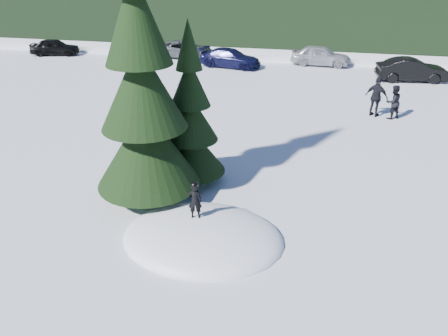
% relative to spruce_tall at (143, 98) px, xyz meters
% --- Properties ---
extents(ground, '(200.00, 200.00, 0.00)m').
position_rel_spruce_tall_xyz_m(ground, '(2.20, -1.80, -3.32)').
color(ground, white).
rests_on(ground, ground).
extents(snow_mound, '(4.48, 3.52, 0.96)m').
position_rel_spruce_tall_xyz_m(snow_mound, '(2.20, -1.80, -3.32)').
color(snow_mound, white).
rests_on(snow_mound, ground).
extents(spruce_tall, '(3.20, 3.20, 8.60)m').
position_rel_spruce_tall_xyz_m(spruce_tall, '(0.00, 0.00, 0.00)').
color(spruce_tall, black).
rests_on(spruce_tall, ground).
extents(spruce_short, '(2.20, 2.20, 5.37)m').
position_rel_spruce_tall_xyz_m(spruce_short, '(1.00, 1.40, -1.22)').
color(spruce_short, black).
rests_on(spruce_short, ground).
extents(child_skier, '(0.42, 0.32, 1.04)m').
position_rel_spruce_tall_xyz_m(child_skier, '(1.92, -1.51, -2.32)').
color(child_skier, black).
rests_on(child_skier, snow_mound).
extents(adult_0, '(0.98, 0.93, 1.60)m').
position_rel_spruce_tall_xyz_m(adult_0, '(8.39, 9.48, -2.52)').
color(adult_0, black).
rests_on(adult_0, ground).
extents(adult_1, '(1.19, 0.95, 1.89)m').
position_rel_spruce_tall_xyz_m(adult_1, '(7.64, 9.65, -2.38)').
color(adult_1, black).
rests_on(adult_1, ground).
extents(car_0, '(3.81, 2.23, 1.22)m').
position_rel_spruce_tall_xyz_m(car_0, '(-14.93, 18.83, -2.71)').
color(car_0, black).
rests_on(car_0, ground).
extents(car_1, '(4.08, 2.78, 1.27)m').
position_rel_spruce_tall_xyz_m(car_1, '(-9.10, 20.69, -2.68)').
color(car_1, '#3E0B0B').
rests_on(car_1, ground).
extents(car_2, '(4.81, 3.12, 1.23)m').
position_rel_spruce_tall_xyz_m(car_2, '(-4.97, 20.03, -2.70)').
color(car_2, '#46494D').
rests_on(car_2, ground).
extents(car_3, '(4.46, 2.44, 1.23)m').
position_rel_spruce_tall_xyz_m(car_3, '(-1.11, 17.92, -2.71)').
color(car_3, black).
rests_on(car_3, ground).
extents(car_4, '(4.10, 1.91, 1.36)m').
position_rel_spruce_tall_xyz_m(car_4, '(4.85, 19.75, -2.64)').
color(car_4, '#9C9EA5').
rests_on(car_4, ground).
extents(car_5, '(4.28, 1.97, 1.36)m').
position_rel_spruce_tall_xyz_m(car_5, '(10.35, 16.76, -2.64)').
color(car_5, black).
rests_on(car_5, ground).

